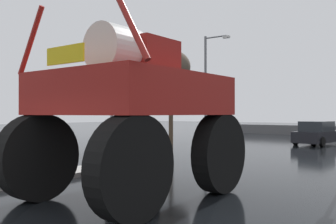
{
  "coord_description": "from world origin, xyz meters",
  "views": [
    {
      "loc": [
        6.35,
        -2.64,
        2.02
      ],
      "look_at": [
        0.29,
        5.63,
        2.07
      ],
      "focal_mm": 39.79,
      "sensor_mm": 36.0,
      "label": 1
    }
  ],
  "objects_px": {
    "sedan_ahead": "(317,134)",
    "bare_tree_left": "(171,68)",
    "traffic_signal_near_left": "(115,98)",
    "streetlight_far_left": "(207,82)",
    "oversize_sprayer": "(133,109)"
  },
  "relations": [
    {
      "from": "streetlight_far_left",
      "to": "bare_tree_left",
      "type": "relative_size",
      "value": 1.24
    },
    {
      "from": "traffic_signal_near_left",
      "to": "sedan_ahead",
      "type": "bearing_deg",
      "value": 73.05
    },
    {
      "from": "oversize_sprayer",
      "to": "sedan_ahead",
      "type": "bearing_deg",
      "value": 2.0
    },
    {
      "from": "sedan_ahead",
      "to": "streetlight_far_left",
      "type": "bearing_deg",
      "value": 109.12
    },
    {
      "from": "sedan_ahead",
      "to": "bare_tree_left",
      "type": "height_order",
      "value": "bare_tree_left"
    },
    {
      "from": "oversize_sprayer",
      "to": "bare_tree_left",
      "type": "height_order",
      "value": "bare_tree_left"
    },
    {
      "from": "sedan_ahead",
      "to": "streetlight_far_left",
      "type": "height_order",
      "value": "streetlight_far_left"
    },
    {
      "from": "streetlight_far_left",
      "to": "bare_tree_left",
      "type": "distance_m",
      "value": 4.0
    },
    {
      "from": "traffic_signal_near_left",
      "to": "streetlight_far_left",
      "type": "height_order",
      "value": "streetlight_far_left"
    },
    {
      "from": "sedan_ahead",
      "to": "oversize_sprayer",
      "type": "bearing_deg",
      "value": -170.51
    },
    {
      "from": "oversize_sprayer",
      "to": "streetlight_far_left",
      "type": "distance_m",
      "value": 18.81
    },
    {
      "from": "oversize_sprayer",
      "to": "traffic_signal_near_left",
      "type": "distance_m",
      "value": 6.34
    },
    {
      "from": "traffic_signal_near_left",
      "to": "streetlight_far_left",
      "type": "distance_m",
      "value": 13.26
    },
    {
      "from": "sedan_ahead",
      "to": "streetlight_far_left",
      "type": "relative_size",
      "value": 0.56
    },
    {
      "from": "bare_tree_left",
      "to": "traffic_signal_near_left",
      "type": "bearing_deg",
      "value": -68.15
    }
  ]
}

